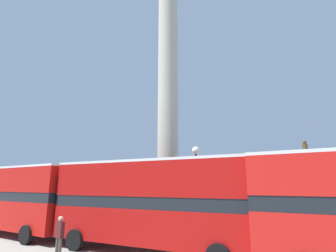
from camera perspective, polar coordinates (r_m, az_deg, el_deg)
name	(u,v)px	position (r m, az deg, el deg)	size (l,w,h in m)	color
ground_plane	(168,229)	(20.37, 0.00, -21.58)	(200.00, 200.00, 0.00)	gray
monument_column	(168,119)	(20.77, 0.00, 1.50)	(4.90, 4.90, 24.77)	#A39E8E
bus_a	(152,200)	(13.43, -3.45, -15.87)	(10.50, 3.48, 4.34)	#A80F0C
bus_c	(16,197)	(20.88, -30.18, -13.14)	(10.65, 2.97, 4.30)	#B7140F
equestrian_statue	(312,204)	(21.39, 28.82, -14.69)	(4.18, 3.82, 6.33)	#A39E8E
street_lamp	(197,179)	(16.80, 6.23, -11.41)	(0.50, 0.50, 5.55)	black
pedestrian_near_lamp	(60,234)	(13.44, -22.53, -20.94)	(0.49, 0.26, 1.77)	#4C473D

